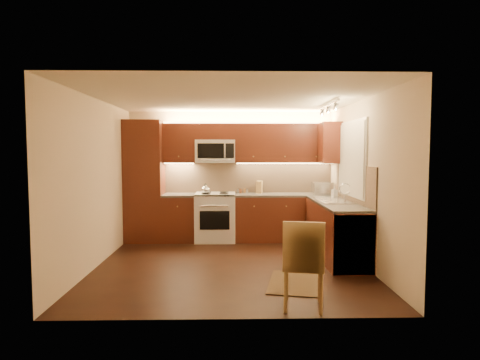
{
  "coord_description": "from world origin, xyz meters",
  "views": [
    {
      "loc": [
        0.01,
        -6.01,
        1.71
      ],
      "look_at": [
        0.15,
        0.55,
        1.25
      ],
      "focal_mm": 30.18,
      "sensor_mm": 36.0,
      "label": 1
    }
  ],
  "objects_px": {
    "knife_block": "(259,187)",
    "soap_bottle": "(334,191)",
    "stove": "(215,217)",
    "toaster_oven": "(322,188)",
    "sink": "(334,196)",
    "dining_chair": "(303,263)",
    "microwave": "(215,151)",
    "kettle": "(206,189)"
  },
  "relations": [
    {
      "from": "kettle",
      "to": "toaster_oven",
      "type": "height_order",
      "value": "toaster_oven"
    },
    {
      "from": "microwave",
      "to": "sink",
      "type": "height_order",
      "value": "microwave"
    },
    {
      "from": "knife_block",
      "to": "dining_chair",
      "type": "relative_size",
      "value": 0.24
    },
    {
      "from": "soap_bottle",
      "to": "knife_block",
      "type": "bearing_deg",
      "value": 134.03
    },
    {
      "from": "sink",
      "to": "kettle",
      "type": "relative_size",
      "value": 4.31
    },
    {
      "from": "microwave",
      "to": "knife_block",
      "type": "distance_m",
      "value": 1.11
    },
    {
      "from": "kettle",
      "to": "stove",
      "type": "bearing_deg",
      "value": 57.08
    },
    {
      "from": "knife_block",
      "to": "dining_chair",
      "type": "bearing_deg",
      "value": -73.97
    },
    {
      "from": "stove",
      "to": "sink",
      "type": "xyz_separation_m",
      "value": [
        2.0,
        -1.12,
        0.52
      ]
    },
    {
      "from": "stove",
      "to": "dining_chair",
      "type": "xyz_separation_m",
      "value": [
        1.1,
        -3.38,
        0.03
      ]
    },
    {
      "from": "soap_bottle",
      "to": "microwave",
      "type": "bearing_deg",
      "value": 144.57
    },
    {
      "from": "stove",
      "to": "kettle",
      "type": "relative_size",
      "value": 4.61
    },
    {
      "from": "microwave",
      "to": "soap_bottle",
      "type": "xyz_separation_m",
      "value": [
        2.18,
        -0.6,
        -0.73
      ]
    },
    {
      "from": "stove",
      "to": "dining_chair",
      "type": "distance_m",
      "value": 3.55
    },
    {
      "from": "stove",
      "to": "knife_block",
      "type": "height_order",
      "value": "knife_block"
    },
    {
      "from": "sink",
      "to": "toaster_oven",
      "type": "distance_m",
      "value": 1.14
    },
    {
      "from": "sink",
      "to": "knife_block",
      "type": "distance_m",
      "value": 1.73
    },
    {
      "from": "kettle",
      "to": "microwave",
      "type": "bearing_deg",
      "value": 74.68
    },
    {
      "from": "stove",
      "to": "knife_block",
      "type": "bearing_deg",
      "value": 11.55
    },
    {
      "from": "microwave",
      "to": "sink",
      "type": "bearing_deg",
      "value": -32.21
    },
    {
      "from": "microwave",
      "to": "dining_chair",
      "type": "height_order",
      "value": "microwave"
    },
    {
      "from": "microwave",
      "to": "kettle",
      "type": "xyz_separation_m",
      "value": [
        -0.18,
        -0.29,
        -0.7
      ]
    },
    {
      "from": "microwave",
      "to": "kettle",
      "type": "height_order",
      "value": "microwave"
    },
    {
      "from": "microwave",
      "to": "stove",
      "type": "bearing_deg",
      "value": -90.0
    },
    {
      "from": "knife_block",
      "to": "soap_bottle",
      "type": "bearing_deg",
      "value": -13.8
    },
    {
      "from": "toaster_oven",
      "to": "soap_bottle",
      "type": "bearing_deg",
      "value": -80.32
    },
    {
      "from": "microwave",
      "to": "knife_block",
      "type": "xyz_separation_m",
      "value": [
        0.86,
        0.04,
        -0.7
      ]
    },
    {
      "from": "kettle",
      "to": "knife_block",
      "type": "bearing_deg",
      "value": 33.68
    },
    {
      "from": "stove",
      "to": "dining_chair",
      "type": "height_order",
      "value": "dining_chair"
    },
    {
      "from": "stove",
      "to": "toaster_oven",
      "type": "distance_m",
      "value": 2.14
    },
    {
      "from": "microwave",
      "to": "knife_block",
      "type": "height_order",
      "value": "microwave"
    },
    {
      "from": "stove",
      "to": "dining_chair",
      "type": "bearing_deg",
      "value": -72.02
    },
    {
      "from": "microwave",
      "to": "kettle",
      "type": "distance_m",
      "value": 0.78
    },
    {
      "from": "sink",
      "to": "knife_block",
      "type": "relative_size",
      "value": 3.58
    },
    {
      "from": "stove",
      "to": "toaster_oven",
      "type": "height_order",
      "value": "toaster_oven"
    },
    {
      "from": "toaster_oven",
      "to": "stove",
      "type": "bearing_deg",
      "value": 176.73
    },
    {
      "from": "kettle",
      "to": "toaster_oven",
      "type": "xyz_separation_m",
      "value": [
        2.24,
        0.17,
        -0.01
      ]
    },
    {
      "from": "stove",
      "to": "kettle",
      "type": "height_order",
      "value": "kettle"
    },
    {
      "from": "microwave",
      "to": "soap_bottle",
      "type": "distance_m",
      "value": 2.37
    },
    {
      "from": "toaster_oven",
      "to": "soap_bottle",
      "type": "relative_size",
      "value": 2.02
    },
    {
      "from": "toaster_oven",
      "to": "soap_bottle",
      "type": "xyz_separation_m",
      "value": [
        0.11,
        -0.48,
        -0.02
      ]
    },
    {
      "from": "microwave",
      "to": "toaster_oven",
      "type": "height_order",
      "value": "microwave"
    }
  ]
}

